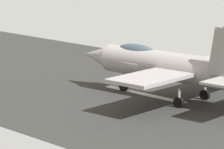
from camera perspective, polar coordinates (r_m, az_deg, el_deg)
ground_plane at (r=51.83m, az=1.99°, el=-1.51°), size 400.00×400.00×0.00m
runway_strip at (r=51.81m, az=2.00°, el=-1.50°), size 240.00×26.00×0.02m
fighter_jet at (r=49.14m, az=4.96°, el=0.74°), size 16.37×13.42×5.71m
marker_cone_mid at (r=62.20m, az=7.82°, el=0.79°), size 0.44×0.44×0.55m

